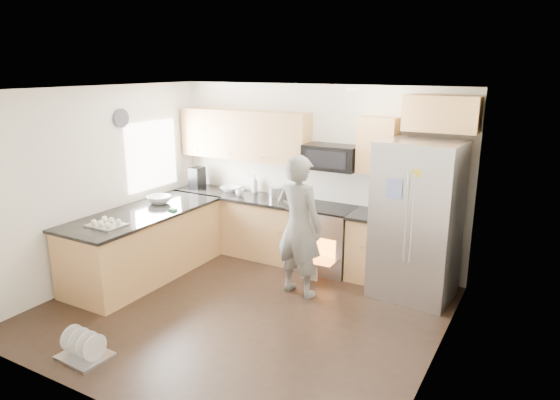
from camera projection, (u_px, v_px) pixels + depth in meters
The scene contains 8 objects.
ground at pixel (240, 311), 5.99m from camera, with size 4.50×4.50×0.00m, color black.
room_shell at pixel (235, 174), 5.58m from camera, with size 4.54×4.04×2.62m.
back_cabinet_run at pixel (271, 195), 7.48m from camera, with size 4.45×0.64×2.50m.
peninsula at pixel (145, 244), 6.90m from camera, with size 0.96×2.36×1.03m.
stove_range at pixel (327, 224), 7.07m from camera, with size 0.76×0.97×1.79m.
refrigerator at pixel (416, 221), 6.16m from camera, with size 1.02×0.82×1.99m.
person at pixel (299, 226), 6.23m from camera, with size 0.66×0.43×1.82m, color gray.
dish_rack at pixel (84, 350), 5.01m from camera, with size 0.51×0.42×0.30m.
Camera 1 is at (3.08, -4.50, 2.85)m, focal length 32.00 mm.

